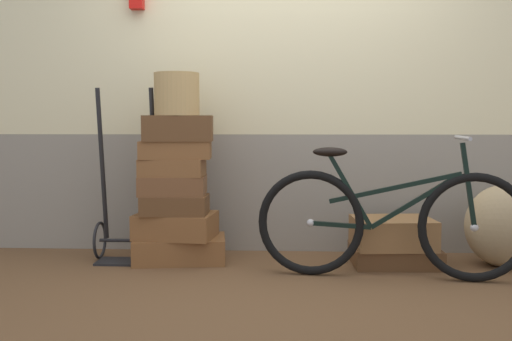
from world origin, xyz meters
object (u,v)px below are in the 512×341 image
at_px(suitcase_0, 180,249).
at_px(luggage_trolley, 128,221).
at_px(suitcase_8, 393,233).
at_px(wicker_basket, 177,94).
at_px(suitcase_5, 176,150).
at_px(suitcase_4, 173,167).
at_px(suitcase_1, 176,225).
at_px(suitcase_7, 394,255).
at_px(suitcase_6, 179,128).
at_px(burlap_sack, 504,226).
at_px(suitcase_3, 173,185).
at_px(suitcase_2, 175,205).
at_px(bicycle, 390,222).

distance_m(suitcase_0, luggage_trolley, 0.43).
relative_size(suitcase_8, wicker_basket, 1.71).
bearing_deg(suitcase_5, suitcase_4, -143.49).
height_order(suitcase_1, luggage_trolley, luggage_trolley).
distance_m(suitcase_8, wicker_basket, 1.77).
bearing_deg(suitcase_8, suitcase_5, 173.62).
bearing_deg(suitcase_7, suitcase_5, 177.83).
xyz_separation_m(suitcase_6, burlap_sack, (2.24, -0.01, -0.67)).
bearing_deg(suitcase_1, suitcase_3, -156.53).
xyz_separation_m(suitcase_3, suitcase_8, (1.53, -0.03, -0.32)).
relative_size(suitcase_3, wicker_basket, 1.45).
bearing_deg(suitcase_7, suitcase_2, 179.52).
distance_m(suitcase_2, wicker_basket, 0.77).
relative_size(suitcase_1, suitcase_4, 1.23).
distance_m(suitcase_5, bicycle, 1.54).
height_order(suitcase_5, suitcase_6, suitcase_6).
bearing_deg(suitcase_5, wicker_basket, -57.45).
bearing_deg(wicker_basket, burlap_sack, -0.14).
bearing_deg(suitcase_2, bicycle, -13.56).
distance_m(suitcase_3, suitcase_6, 0.40).
distance_m(suitcase_2, suitcase_6, 0.53).
xyz_separation_m(suitcase_4, suitcase_5, (0.02, 0.02, 0.12)).
xyz_separation_m(suitcase_7, suitcase_8, (-0.02, -0.04, 0.17)).
bearing_deg(suitcase_8, luggage_trolley, 172.77).
bearing_deg(suitcase_6, luggage_trolley, 166.70).
xyz_separation_m(suitcase_4, suitcase_8, (1.53, -0.02, -0.45)).
xyz_separation_m(suitcase_3, suitcase_4, (0.00, -0.01, 0.13)).
height_order(suitcase_1, suitcase_8, suitcase_1).
bearing_deg(suitcase_4, luggage_trolley, 170.34).
bearing_deg(suitcase_2, suitcase_6, 48.40).
bearing_deg(burlap_sack, wicker_basket, 179.86).
relative_size(suitcase_6, suitcase_7, 0.81).
height_order(suitcase_0, suitcase_4, suitcase_4).
height_order(suitcase_6, suitcase_8, suitcase_6).
xyz_separation_m(suitcase_5, suitcase_6, (0.02, -0.02, 0.15)).
height_order(suitcase_2, suitcase_6, suitcase_6).
height_order(suitcase_2, luggage_trolley, luggage_trolley).
relative_size(suitcase_1, suitcase_2, 1.20).
xyz_separation_m(suitcase_1, bicycle, (1.43, -0.37, 0.10)).
xyz_separation_m(suitcase_6, suitcase_7, (1.51, 0.02, -0.88)).
height_order(suitcase_1, suitcase_2, suitcase_2).
xyz_separation_m(suitcase_7, bicycle, (-0.10, -0.37, 0.30)).
bearing_deg(luggage_trolley, suitcase_5, -5.86).
xyz_separation_m(suitcase_5, suitcase_8, (1.51, -0.04, -0.57)).
height_order(suitcase_8, wicker_basket, wicker_basket).
distance_m(suitcase_2, suitcase_8, 1.52).
xyz_separation_m(suitcase_8, luggage_trolley, (-1.87, 0.07, 0.06)).
relative_size(suitcase_0, bicycle, 0.38).
height_order(suitcase_5, luggage_trolley, luggage_trolley).
xyz_separation_m(suitcase_0, suitcase_6, (0.00, -0.03, 0.86)).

